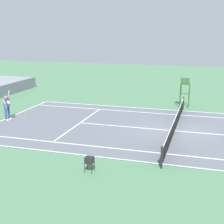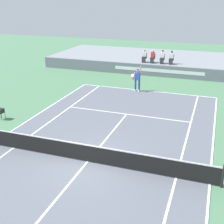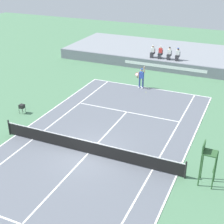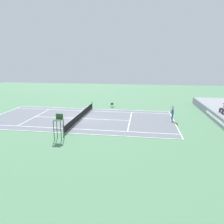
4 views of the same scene
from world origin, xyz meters
name	(u,v)px [view 4 (image 4 of 4)]	position (x,y,z in m)	size (l,w,h in m)	color
ground_plane	(81,119)	(0.00, 0.00, 0.00)	(80.00, 80.00, 0.00)	#4C7A56
court	(81,119)	(0.00, 0.00, 0.01)	(11.08, 23.88, 0.03)	slate
net	(81,115)	(0.00, 0.00, 0.52)	(11.98, 0.10, 1.07)	black
barrier_wall	(218,120)	(0.00, 16.85, 0.55)	(24.57, 0.25, 1.09)	slate
spectator_seated_0	(223,108)	(-1.65, 17.75, 1.71)	(0.44, 0.60, 1.27)	#474C56
tennis_player	(172,113)	(-0.70, 11.63, 0.99)	(0.79, 0.62, 2.08)	navy
tennis_ball	(165,122)	(0.08, 10.76, 0.03)	(0.07, 0.07, 0.07)	#D1E533
umpire_chair	(59,123)	(6.99, 0.00, 1.56)	(0.77, 0.77, 2.44)	#2D562D
ball_hopper	(112,104)	(-7.23, 3.03, 0.57)	(0.36, 0.36, 0.70)	black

